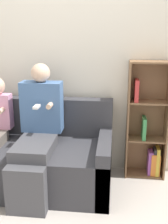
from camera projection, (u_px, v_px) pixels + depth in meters
name	position (u px, v px, depth m)	size (l,w,h in m)	color
ground_plane	(48.00, 214.00, 2.52)	(14.00, 14.00, 0.00)	#BCB2A8
back_wall	(65.00, 60.00, 3.11)	(10.00, 0.06, 2.55)	silver
couch	(22.00, 157.00, 2.99)	(1.89, 0.87, 0.87)	#38383D
adult_seated	(37.00, 129.00, 2.77)	(0.42, 0.81, 1.27)	#47474C
bookshelf	(148.00, 131.00, 3.10)	(0.43, 0.24, 1.29)	brown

